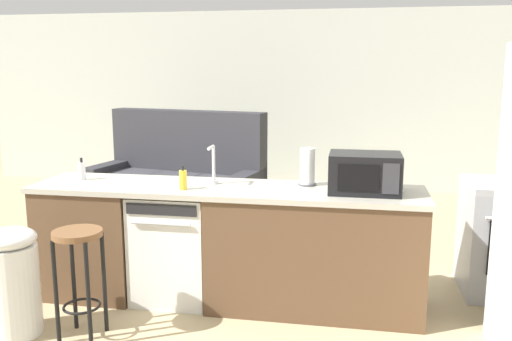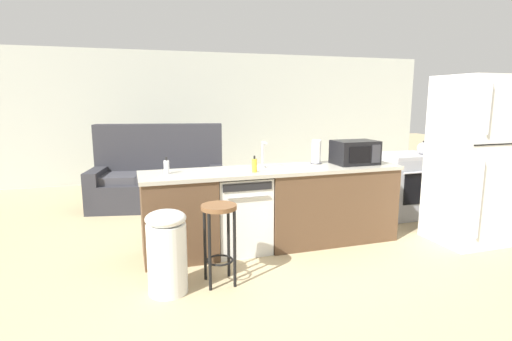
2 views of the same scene
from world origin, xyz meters
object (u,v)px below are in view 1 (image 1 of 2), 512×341
object	(u,v)px
dish_soap_bottle	(82,171)
trash_bin	(13,281)
dishwasher	(176,245)
paper_towel_roll	(307,167)
microwave	(365,173)
couch	(179,185)
soap_bottle	(183,180)
bar_stool	(79,261)

from	to	relation	value
dish_soap_bottle	trash_bin	bearing A→B (deg)	-96.74
dishwasher	paper_towel_roll	size ratio (longest dim) A/B	2.98
microwave	dish_soap_bottle	distance (m)	2.19
couch	trash_bin	bearing A→B (deg)	-93.15
soap_bottle	microwave	bearing A→B (deg)	6.25
soap_bottle	dishwasher	bearing A→B (deg)	129.87
dishwasher	couch	size ratio (longest dim) A/B	0.39
microwave	bar_stool	size ratio (longest dim) A/B	0.68
couch	microwave	bearing A→B (deg)	-46.37
bar_stool	couch	xyz separation A→B (m)	(-0.30, 2.97, -0.14)
dishwasher	dish_soap_bottle	world-z (taller)	dish_soap_bottle
paper_towel_roll	dish_soap_bottle	size ratio (longest dim) A/B	1.60
bar_stool	microwave	bearing A→B (deg)	22.25
bar_stool	trash_bin	distance (m)	0.49
soap_bottle	couch	distance (m)	2.58
soap_bottle	paper_towel_roll	bearing A→B (deg)	19.70
soap_bottle	dish_soap_bottle	size ratio (longest dim) A/B	1.00
microwave	couch	distance (m)	3.15
dish_soap_bottle	bar_stool	world-z (taller)	dish_soap_bottle
couch	dishwasher	bearing A→B (deg)	-72.38
dishwasher	dish_soap_bottle	size ratio (longest dim) A/B	4.77
dish_soap_bottle	couch	bearing A→B (deg)	88.22
trash_bin	couch	world-z (taller)	couch
couch	bar_stool	bearing A→B (deg)	-84.18
bar_stool	trash_bin	bearing A→B (deg)	-175.92
microwave	couch	size ratio (longest dim) A/B	0.23
dish_soap_bottle	trash_bin	size ratio (longest dim) A/B	0.24
microwave	couch	world-z (taller)	couch
dishwasher	microwave	world-z (taller)	microwave
microwave	paper_towel_roll	world-z (taller)	paper_towel_roll
paper_towel_roll	soap_bottle	size ratio (longest dim) A/B	1.60
dishwasher	paper_towel_roll	world-z (taller)	paper_towel_roll
paper_towel_roll	soap_bottle	bearing A→B (deg)	-160.30
soap_bottle	dish_soap_bottle	world-z (taller)	same
trash_bin	couch	bearing A→B (deg)	86.85
dish_soap_bottle	microwave	bearing A→B (deg)	-1.24
dishwasher	soap_bottle	size ratio (longest dim) A/B	4.77
bar_stool	couch	bearing A→B (deg)	95.82
dish_soap_bottle	couch	xyz separation A→B (m)	(0.07, 2.18, -0.58)
microwave	dish_soap_bottle	size ratio (longest dim) A/B	2.84
dishwasher	microwave	bearing A→B (deg)	-0.05
dish_soap_bottle	soap_bottle	bearing A→B (deg)	-11.96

